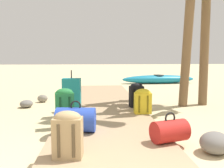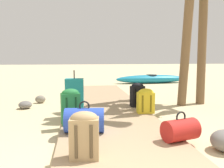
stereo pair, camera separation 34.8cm
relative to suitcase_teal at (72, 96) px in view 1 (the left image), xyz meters
The scene contains 13 objects.
ground_plane 0.82m from the suitcase_teal, 15.87° to the right, with size 60.00×60.00×0.00m, color #CCB789.
boardwalk 0.98m from the suitcase_teal, 42.29° to the left, with size 1.75×7.96×0.08m, color tan.
suitcase_teal is the anchor object (origin of this frame).
backpack_black 1.49m from the suitcase_teal, 18.82° to the left, with size 0.33×0.25×0.55m.
backpack_yellow 1.44m from the suitcase_teal, ahead, with size 0.34×0.21×0.50m.
backpack_green 0.80m from the suitcase_teal, 93.89° to the right, with size 0.34×0.26×0.61m.
duffel_bag_red 2.35m from the suitcase_teal, 51.19° to the right, with size 0.54×0.43×0.41m.
backpack_tan 2.26m from the suitcase_teal, 86.24° to the right, with size 0.35×0.25×0.55m.
duffel_bag_blue 1.30m from the suitcase_teal, 82.41° to the right, with size 0.63×0.43×0.49m.
kayak 6.73m from the suitcase_teal, 60.20° to the left, with size 3.31×0.83×0.38m.
rock_left_mid 1.57m from the suitcase_teal, 140.05° to the left, with size 0.32×0.30×0.18m, color slate.
rock_right_far 2.88m from the suitcase_teal, 46.00° to the right, with size 0.38×0.43×0.28m, color slate.
rock_left_near 1.91m from the suitcase_teal, 119.46° to the left, with size 0.27×0.21×0.21m, color gray.
Camera 1 is at (-0.22, -1.63, 1.25)m, focal length 39.68 mm.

